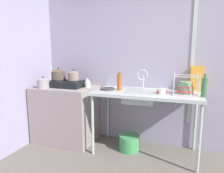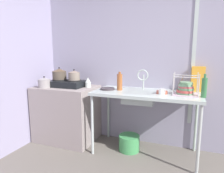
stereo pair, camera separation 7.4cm
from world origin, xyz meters
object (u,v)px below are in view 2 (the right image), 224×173
(pot_on_right_burner, at_px, (74,75))
(percolator, at_px, (88,83))
(cup_by_rack, at_px, (162,91))
(utensil_jar, at_px, (181,87))
(pot_beside_stove, at_px, (44,83))
(pot_on_left_burner, at_px, (59,74))
(stove, at_px, (67,83))
(cereal_box, at_px, (198,79))
(bottle_by_rack, at_px, (204,87))
(bucket_on_floor, at_px, (129,143))
(faucet, at_px, (143,76))
(frying_pan, at_px, (107,89))
(dish_rack, at_px, (185,89))
(bottle_by_sink, at_px, (120,82))
(small_bowl_on_drainboard, at_px, (162,92))
(sink_basin, at_px, (139,97))

(pot_on_right_burner, xyz_separation_m, percolator, (0.21, 0.06, -0.11))
(cup_by_rack, distance_m, utensil_jar, 0.43)
(pot_beside_stove, height_order, cup_by_rack, pot_beside_stove)
(pot_on_left_burner, bearing_deg, pot_beside_stove, -123.27)
(stove, bearing_deg, cereal_box, 8.36)
(bottle_by_rack, height_order, cereal_box, cereal_box)
(utensil_jar, bearing_deg, pot_on_left_burner, -171.36)
(cup_by_rack, distance_m, cereal_box, 0.58)
(pot_beside_stove, relative_size, bucket_on_floor, 0.63)
(faucet, height_order, cup_by_rack, faucet)
(stove, bearing_deg, frying_pan, -1.76)
(dish_rack, xyz_separation_m, cereal_box, (0.15, 0.30, 0.10))
(pot_on_left_burner, xyz_separation_m, percolator, (0.48, 0.06, -0.13))
(bottle_by_rack, bearing_deg, pot_on_right_burner, 176.95)
(bottle_by_sink, distance_m, bottle_by_rack, 1.09)
(small_bowl_on_drainboard, xyz_separation_m, bucket_on_floor, (-0.43, 0.01, -0.79))
(percolator, xyz_separation_m, utensil_jar, (1.36, 0.22, -0.02))
(cup_by_rack, bearing_deg, utensil_jar, 58.81)
(pot_beside_stove, distance_m, sink_basin, 1.47)
(pot_on_right_burner, distance_m, bottle_by_rack, 1.83)
(dish_rack, xyz_separation_m, small_bowl_on_drainboard, (-0.28, -0.01, -0.05))
(dish_rack, bearing_deg, faucet, 164.92)
(pot_on_left_burner, xyz_separation_m, faucet, (1.32, 0.13, -0.00))
(dish_rack, bearing_deg, bottle_by_sink, 178.52)
(pot_on_right_burner, xyz_separation_m, faucet, (1.05, 0.13, 0.01))
(pot_on_left_burner, distance_m, dish_rack, 1.90)
(stove, xyz_separation_m, percolator, (0.34, 0.06, 0.02))
(frying_pan, height_order, bottle_by_rack, bottle_by_rack)
(sink_basin, height_order, bucket_on_floor, sink_basin)
(bottle_by_rack, distance_m, utensil_jar, 0.46)
(percolator, distance_m, cup_by_rack, 1.15)
(cereal_box, bearing_deg, bucket_on_floor, -164.20)
(pot_on_right_burner, height_order, cereal_box, cereal_box)
(frying_pan, relative_size, bucket_on_floor, 0.68)
(bottle_by_sink, distance_m, bucket_on_floor, 0.90)
(bottle_by_sink, bearing_deg, cup_by_rack, -8.41)
(frying_pan, relative_size, cereal_box, 0.59)
(small_bowl_on_drainboard, height_order, bottle_by_rack, bottle_by_rack)
(sink_basin, distance_m, utensil_jar, 0.62)
(stove, distance_m, frying_pan, 0.71)
(stove, relative_size, dish_rack, 1.87)
(percolator, xyz_separation_m, bottle_by_rack, (1.62, -0.15, 0.05))
(pot_on_right_burner, distance_m, small_bowl_on_drainboard, 1.35)
(sink_basin, relative_size, frying_pan, 2.03)
(cereal_box, bearing_deg, utensil_jar, 176.90)
(bottle_by_rack, bearing_deg, frying_pan, 176.56)
(pot_beside_stove, distance_m, bucket_on_floor, 1.58)
(frying_pan, xyz_separation_m, bottle_by_rack, (1.26, -0.08, 0.11))
(small_bowl_on_drainboard, xyz_separation_m, bottle_by_sink, (-0.59, 0.04, 0.10))
(pot_on_left_burner, bearing_deg, bottle_by_sink, 0.06)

